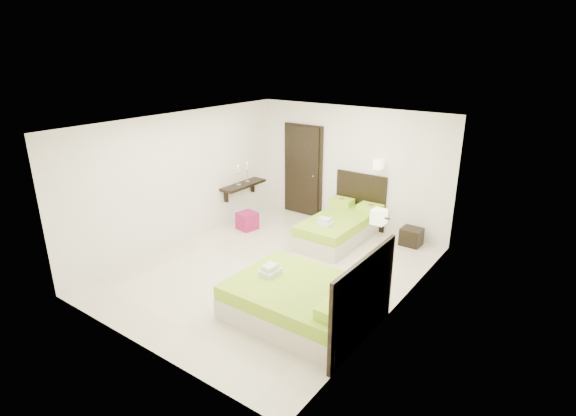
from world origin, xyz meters
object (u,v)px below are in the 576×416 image
Objects in this scene: bed_double at (306,301)px; nightstand at (411,237)px; bed_single at (340,226)px; ottoman at (247,221)px.

bed_double is 5.10× the size of nightstand.
bed_double is at bearing -70.05° from bed_single.
ottoman is at bearing 143.95° from bed_double.
nightstand is 3.46m from ottoman.
nightstand is at bearing 24.59° from bed_single.
bed_double is 5.41× the size of ottoman.
nightstand is 1.06× the size of ottoman.
ottoman is (-1.92, -0.68, -0.11)m from bed_single.
bed_single is 4.92× the size of nightstand.
nightstand is (1.29, 0.59, -0.12)m from bed_single.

